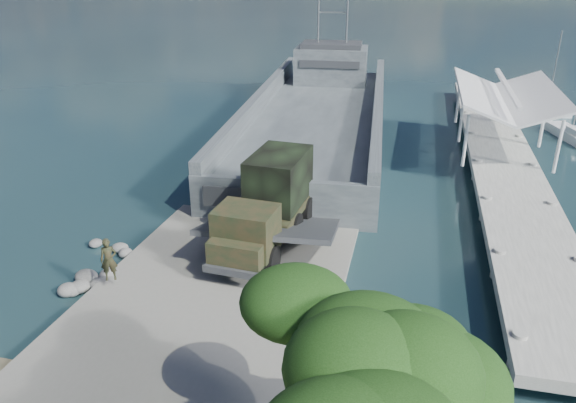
{
  "coord_description": "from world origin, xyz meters",
  "views": [
    {
      "loc": [
        7.24,
        -18.8,
        13.04
      ],
      "look_at": [
        1.53,
        6.0,
        1.82
      ],
      "focal_mm": 35.0,
      "sensor_mm": 36.0,
      "label": 1
    }
  ],
  "objects_px": {
    "pier": "(501,144)",
    "overhang_tree": "(411,394)",
    "sailboat_near": "(572,135)",
    "military_truck": "(269,203)",
    "sailboat_far": "(549,106)",
    "soldier": "(110,268)",
    "landing_craft": "(317,124)"
  },
  "relations": [
    {
      "from": "landing_craft",
      "to": "soldier",
      "type": "height_order",
      "value": "landing_craft"
    },
    {
      "from": "soldier",
      "to": "sailboat_near",
      "type": "height_order",
      "value": "sailboat_near"
    },
    {
      "from": "sailboat_far",
      "to": "overhang_tree",
      "type": "xyz_separation_m",
      "value": [
        -11.48,
        -45.69,
        4.94
      ]
    },
    {
      "from": "landing_craft",
      "to": "sailboat_far",
      "type": "height_order",
      "value": "landing_craft"
    },
    {
      "from": "sailboat_near",
      "to": "overhang_tree",
      "type": "relative_size",
      "value": 0.89
    },
    {
      "from": "pier",
      "to": "soldier",
      "type": "bearing_deg",
      "value": -130.71
    },
    {
      "from": "soldier",
      "to": "sailboat_far",
      "type": "height_order",
      "value": "sailboat_far"
    },
    {
      "from": "soldier",
      "to": "sailboat_far",
      "type": "xyz_separation_m",
      "value": [
        23.37,
        36.77,
        -1.02
      ]
    },
    {
      "from": "military_truck",
      "to": "sailboat_near",
      "type": "relative_size",
      "value": 1.3
    },
    {
      "from": "pier",
      "to": "sailboat_near",
      "type": "xyz_separation_m",
      "value": [
        6.25,
        7.71,
        -1.25
      ]
    },
    {
      "from": "pier",
      "to": "military_truck",
      "type": "relative_size",
      "value": 5.18
    },
    {
      "from": "pier",
      "to": "military_truck",
      "type": "bearing_deg",
      "value": -129.77
    },
    {
      "from": "pier",
      "to": "soldier",
      "type": "height_order",
      "value": "pier"
    },
    {
      "from": "landing_craft",
      "to": "soldier",
      "type": "relative_size",
      "value": 21.59
    },
    {
      "from": "pier",
      "to": "sailboat_near",
      "type": "distance_m",
      "value": 10.0
    },
    {
      "from": "military_truck",
      "to": "sailboat_near",
      "type": "bearing_deg",
      "value": 55.4
    },
    {
      "from": "landing_craft",
      "to": "overhang_tree",
      "type": "distance_m",
      "value": 34.38
    },
    {
      "from": "pier",
      "to": "overhang_tree",
      "type": "xyz_separation_m",
      "value": [
        -5.32,
        -28.92,
        3.73
      ]
    },
    {
      "from": "military_truck",
      "to": "sailboat_far",
      "type": "distance_m",
      "value": 36.15
    },
    {
      "from": "soldier",
      "to": "pier",
      "type": "bearing_deg",
      "value": 23.84
    },
    {
      "from": "landing_craft",
      "to": "military_truck",
      "type": "distance_m",
      "value": 18.81
    },
    {
      "from": "military_truck",
      "to": "sailboat_far",
      "type": "xyz_separation_m",
      "value": [
        18.16,
        31.19,
        -2.03
      ]
    },
    {
      "from": "soldier",
      "to": "sailboat_far",
      "type": "distance_m",
      "value": 43.58
    },
    {
      "from": "military_truck",
      "to": "sailboat_far",
      "type": "relative_size",
      "value": 1.17
    },
    {
      "from": "pier",
      "to": "soldier",
      "type": "xyz_separation_m",
      "value": [
        -17.21,
        -20.0,
        -0.19
      ]
    },
    {
      "from": "sailboat_near",
      "to": "landing_craft",
      "type": "bearing_deg",
      "value": 173.11
    },
    {
      "from": "military_truck",
      "to": "soldier",
      "type": "relative_size",
      "value": 4.67
    },
    {
      "from": "pier",
      "to": "sailboat_far",
      "type": "bearing_deg",
      "value": 69.84
    },
    {
      "from": "military_truck",
      "to": "soldier",
      "type": "bearing_deg",
      "value": -128.11
    },
    {
      "from": "pier",
      "to": "sailboat_far",
      "type": "xyz_separation_m",
      "value": [
        6.16,
        16.77,
        -1.21
      ]
    },
    {
      "from": "soldier",
      "to": "overhang_tree",
      "type": "distance_m",
      "value": 15.37
    },
    {
      "from": "pier",
      "to": "military_truck",
      "type": "xyz_separation_m",
      "value": [
        -12.0,
        -14.42,
        0.81
      ]
    }
  ]
}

